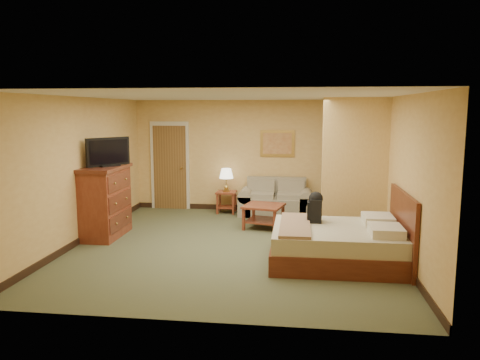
% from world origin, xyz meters
% --- Properties ---
extents(floor, '(6.00, 6.00, 0.00)m').
position_xyz_m(floor, '(0.00, 0.00, 0.00)').
color(floor, '#4C5134').
rests_on(floor, ground).
extents(ceiling, '(6.00, 6.00, 0.00)m').
position_xyz_m(ceiling, '(0.00, 0.00, 2.60)').
color(ceiling, white).
rests_on(ceiling, back_wall).
extents(back_wall, '(5.50, 0.02, 2.60)m').
position_xyz_m(back_wall, '(0.00, 3.00, 1.30)').
color(back_wall, tan).
rests_on(back_wall, floor).
extents(left_wall, '(0.02, 6.00, 2.60)m').
position_xyz_m(left_wall, '(-2.75, 0.00, 1.30)').
color(left_wall, tan).
rests_on(left_wall, floor).
extents(right_wall, '(0.02, 6.00, 2.60)m').
position_xyz_m(right_wall, '(2.75, 0.00, 1.30)').
color(right_wall, tan).
rests_on(right_wall, floor).
extents(partition, '(1.20, 0.15, 2.60)m').
position_xyz_m(partition, '(2.15, 0.93, 1.30)').
color(partition, tan).
rests_on(partition, floor).
extents(door, '(0.94, 0.16, 2.10)m').
position_xyz_m(door, '(-1.95, 2.96, 1.03)').
color(door, beige).
rests_on(door, floor).
extents(baseboard, '(5.50, 0.02, 0.12)m').
position_xyz_m(baseboard, '(0.00, 2.99, 0.06)').
color(baseboard, black).
rests_on(baseboard, floor).
extents(loveseat, '(1.66, 0.77, 0.84)m').
position_xyz_m(loveseat, '(0.62, 2.57, 0.27)').
color(loveseat, gray).
rests_on(loveseat, floor).
extents(side_table, '(0.46, 0.46, 0.50)m').
position_xyz_m(side_table, '(-0.53, 2.65, 0.33)').
color(side_table, maroon).
rests_on(side_table, floor).
extents(table_lamp, '(0.32, 0.32, 0.53)m').
position_xyz_m(table_lamp, '(-0.53, 2.65, 0.91)').
color(table_lamp, '#AF8F40').
rests_on(table_lamp, side_table).
extents(coffee_table, '(0.89, 0.89, 0.48)m').
position_xyz_m(coffee_table, '(0.43, 1.34, 0.34)').
color(coffee_table, maroon).
rests_on(coffee_table, floor).
extents(wall_picture, '(0.79, 0.04, 0.62)m').
position_xyz_m(wall_picture, '(0.62, 2.97, 1.60)').
color(wall_picture, '#B78E3F').
rests_on(wall_picture, back_wall).
extents(dresser, '(0.66, 1.25, 1.34)m').
position_xyz_m(dresser, '(-2.48, 0.33, 0.68)').
color(dresser, maroon).
rests_on(dresser, floor).
extents(tv, '(0.57, 0.74, 0.53)m').
position_xyz_m(tv, '(-2.38, 0.33, 1.59)').
color(tv, black).
rests_on(tv, dresser).
extents(bed, '(2.07, 1.76, 1.14)m').
position_xyz_m(bed, '(1.82, -0.67, 0.31)').
color(bed, '#4F1D12').
rests_on(bed, floor).
extents(backpack, '(0.23, 0.29, 0.50)m').
position_xyz_m(backpack, '(1.40, -0.33, 0.82)').
color(backpack, black).
rests_on(backpack, bed).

